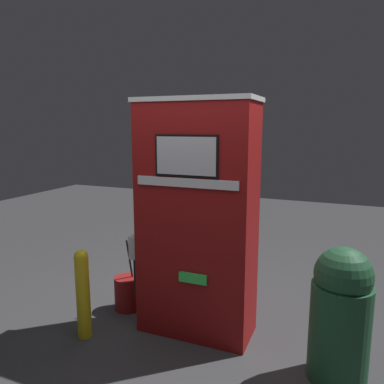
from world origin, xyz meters
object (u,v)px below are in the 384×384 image
at_px(gas_pump, 197,219).
at_px(safety_bollard, 83,292).
at_px(trash_bin, 341,314).
at_px(squeegee_bucket, 127,293).

relative_size(gas_pump, safety_bollard, 2.59).
height_order(gas_pump, trash_bin, gas_pump).
distance_m(safety_bollard, squeegee_bucket, 0.67).
bearing_deg(trash_bin, safety_bollard, -173.10).
xyz_separation_m(safety_bollard, squeegee_bucket, (0.08, 0.61, -0.26)).
bearing_deg(squeegee_bucket, trash_bin, -9.51).
bearing_deg(safety_bollard, gas_pump, 29.21).
bearing_deg(safety_bollard, squeegee_bucket, 82.94).
relative_size(gas_pump, squeegee_bucket, 2.78).
xyz_separation_m(gas_pump, trash_bin, (1.26, -0.25, -0.55)).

